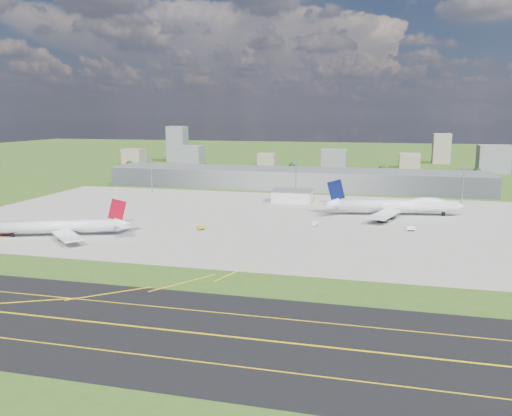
% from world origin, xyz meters
% --- Properties ---
extents(ground, '(1400.00, 1400.00, 0.00)m').
position_xyz_m(ground, '(0.00, 150.00, 0.00)').
color(ground, '#32551A').
rests_on(ground, ground).
extents(taxiway, '(1400.00, 60.00, 0.06)m').
position_xyz_m(taxiway, '(0.00, -110.00, 0.03)').
color(taxiway, black).
rests_on(taxiway, ground).
extents(apron, '(360.00, 190.00, 0.08)m').
position_xyz_m(apron, '(10.00, 40.00, 0.04)').
color(apron, gray).
rests_on(apron, ground).
extents(terminal, '(300.00, 42.00, 15.00)m').
position_xyz_m(terminal, '(0.00, 165.00, 7.50)').
color(terminal, gray).
rests_on(terminal, ground).
extents(ops_building, '(26.00, 16.00, 8.00)m').
position_xyz_m(ops_building, '(10.00, 100.00, 4.00)').
color(ops_building, silver).
rests_on(ops_building, ground).
extents(mast_west, '(3.50, 2.00, 25.90)m').
position_xyz_m(mast_west, '(-100.00, 115.00, 17.71)').
color(mast_west, gray).
rests_on(mast_west, ground).
extents(mast_center, '(3.50, 2.00, 25.90)m').
position_xyz_m(mast_center, '(10.00, 115.00, 17.71)').
color(mast_center, gray).
rests_on(mast_center, ground).
extents(mast_east, '(3.50, 2.00, 25.90)m').
position_xyz_m(mast_east, '(120.00, 115.00, 17.71)').
color(mast_east, gray).
rests_on(mast_east, ground).
extents(airliner_red_twin, '(65.22, 49.60, 18.42)m').
position_xyz_m(airliner_red_twin, '(-82.44, -21.74, 4.91)').
color(airliner_red_twin, white).
rests_on(airliner_red_twin, ground).
extents(airliner_blue_quad, '(81.79, 63.42, 21.44)m').
position_xyz_m(airliner_blue_quad, '(77.12, 68.98, 5.96)').
color(airliner_blue_quad, white).
rests_on(airliner_blue_quad, ground).
extents(fire_truck, '(8.69, 5.38, 3.61)m').
position_xyz_m(fire_truck, '(-112.42, -26.57, 1.80)').
color(fire_truck, red).
rests_on(fire_truck, ground).
extents(tug_yellow, '(4.04, 4.37, 1.88)m').
position_xyz_m(tug_yellow, '(-22.05, 6.93, 0.97)').
color(tug_yellow, gold).
rests_on(tug_yellow, ground).
extents(van_white_near, '(2.66, 4.96, 2.44)m').
position_xyz_m(van_white_near, '(34.11, 29.42, 1.23)').
color(van_white_near, white).
rests_on(van_white_near, ground).
extents(van_white_far, '(4.78, 3.04, 2.32)m').
position_xyz_m(van_white_far, '(82.95, 29.97, 1.18)').
color(van_white_far, white).
rests_on(van_white_far, ground).
extents(bldg_far_w, '(24.00, 20.00, 18.00)m').
position_xyz_m(bldg_far_w, '(-220.00, 320.00, 9.00)').
color(bldg_far_w, gray).
rests_on(bldg_far_w, ground).
extents(bldg_w, '(28.00, 22.00, 24.00)m').
position_xyz_m(bldg_w, '(-140.00, 300.00, 12.00)').
color(bldg_w, slate).
rests_on(bldg_w, ground).
extents(bldg_cw, '(20.00, 18.00, 14.00)m').
position_xyz_m(bldg_cw, '(-60.00, 340.00, 7.00)').
color(bldg_cw, gray).
rests_on(bldg_cw, ground).
extents(bldg_c, '(26.00, 20.00, 22.00)m').
position_xyz_m(bldg_c, '(20.00, 310.00, 11.00)').
color(bldg_c, slate).
rests_on(bldg_c, ground).
extents(bldg_ce, '(22.00, 24.00, 16.00)m').
position_xyz_m(bldg_ce, '(100.00, 350.00, 8.00)').
color(bldg_ce, gray).
rests_on(bldg_ce, ground).
extents(bldg_e, '(30.00, 22.00, 28.00)m').
position_xyz_m(bldg_e, '(180.00, 320.00, 14.00)').
color(bldg_e, slate).
rests_on(bldg_e, ground).
extents(bldg_tall_w, '(22.00, 20.00, 44.00)m').
position_xyz_m(bldg_tall_w, '(-180.00, 360.00, 22.00)').
color(bldg_tall_w, slate).
rests_on(bldg_tall_w, ground).
extents(bldg_tall_e, '(20.00, 18.00, 36.00)m').
position_xyz_m(bldg_tall_e, '(140.00, 410.00, 18.00)').
color(bldg_tall_e, gray).
rests_on(bldg_tall_e, ground).
extents(tree_far_w, '(7.20, 7.20, 8.80)m').
position_xyz_m(tree_far_w, '(-200.00, 270.00, 5.18)').
color(tree_far_w, '#382314').
rests_on(tree_far_w, ground).
extents(tree_w, '(6.75, 6.75, 8.25)m').
position_xyz_m(tree_w, '(-110.00, 265.00, 4.86)').
color(tree_w, '#382314').
rests_on(tree_w, ground).
extents(tree_c, '(8.10, 8.10, 9.90)m').
position_xyz_m(tree_c, '(-20.00, 280.00, 5.84)').
color(tree_c, '#382314').
rests_on(tree_c, ground).
extents(tree_e, '(7.65, 7.65, 9.35)m').
position_xyz_m(tree_e, '(70.00, 275.00, 5.51)').
color(tree_e, '#382314').
rests_on(tree_e, ground).
extents(tree_far_e, '(6.30, 6.30, 7.70)m').
position_xyz_m(tree_far_e, '(160.00, 285.00, 4.53)').
color(tree_far_e, '#382314').
rests_on(tree_far_e, ground).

